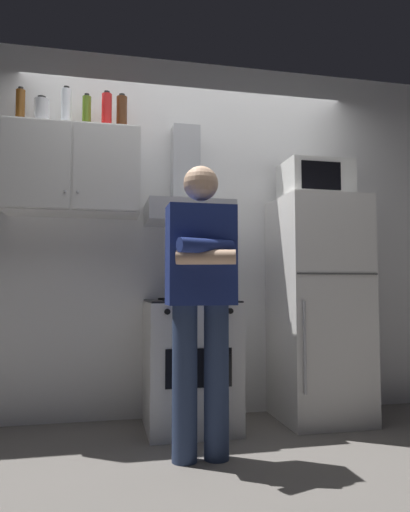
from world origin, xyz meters
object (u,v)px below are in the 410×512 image
range_hood (187,198)px  bottle_beer_brown (20,108)px  microwave (315,181)px  bottle_olive_oil (87,113)px  refrigerator (318,308)px  person_standing (201,296)px  cooking_pot (213,290)px  bottle_soda_red (107,111)px  stove_oven (190,363)px  bottle_canister_steel (41,112)px  bottle_vodka_clear (66,108)px  bottle_rum_dark (122,114)px  upper_cabinet (73,171)px

range_hood → bottle_beer_brown: 1.30m
microwave → bottle_olive_oil: bottle_olive_oil is taller
range_hood → refrigerator: (0.95, -0.13, -0.80)m
person_standing → cooking_pot: size_ratio=5.58×
bottle_soda_red → microwave: bearing=-2.9°
bottle_olive_oil → bottle_beer_brown: bottle_beer_brown is taller
stove_oven → bottle_canister_steel: bearing=173.4°
bottle_olive_oil → bottle_vodka_clear: bearing=-174.4°
person_standing → bottle_canister_steel: 1.74m
refrigerator → bottle_olive_oil: 2.17m
microwave → bottle_beer_brown: 2.16m
stove_oven → person_standing: 0.77m
refrigerator → bottle_rum_dark: size_ratio=5.93×
stove_oven → refrigerator: (0.95, 0.00, 0.37)m
bottle_vodka_clear → bottle_beer_brown: (-0.31, 0.03, -0.01)m
microwave → person_standing: size_ratio=0.29×
bottle_canister_steel → bottle_rum_dark: (0.54, -0.00, 0.03)m
person_standing → range_hood: bearing=86.1°
cooking_pot → bottle_canister_steel: 1.69m
bottle_canister_steel → stove_oven: bearing=-6.6°
microwave → bottle_canister_steel: (-1.97, 0.10, 0.41)m
cooking_pot → stove_oven: bearing=137.5°
cooking_pot → bottle_olive_oil: size_ratio=1.12×
bottle_canister_steel → bottle_soda_red: 0.44m
bottle_canister_steel → bottle_olive_oil: size_ratio=0.79×
refrigerator → bottle_canister_steel: 2.39m
bottle_rum_dark → range_hood: bearing=1.3°
refrigerator → bottle_olive_oil: (-1.67, 0.15, 1.37)m
range_hood → refrigerator: 1.25m
range_hood → bottle_rum_dark: 0.75m
upper_cabinet → microwave: bearing=-3.5°
microwave → upper_cabinet: bearing=176.5°
bottle_vodka_clear → cooking_pot: bearing=-14.3°
stove_oven → bottle_rum_dark: (-0.48, 0.12, 1.75)m
person_standing → bottle_olive_oil: size_ratio=6.23×
range_hood → bottle_soda_red: 0.82m
refrigerator → bottle_rum_dark: 1.99m
bottle_vodka_clear → upper_cabinet: bearing=-7.2°
person_standing → bottle_soda_red: (-0.53, 0.70, 1.28)m
upper_cabinet → bottle_canister_steel: 0.45m
bottle_rum_dark → bottle_olive_oil: size_ratio=1.03×
microwave → bottle_soda_red: bottle_soda_red is taller
cooking_pot → bottle_soda_red: (-0.71, 0.22, 1.25)m
bottle_olive_oil → bottle_vodka_clear: size_ratio=0.88×
bottle_rum_dark → bottle_vodka_clear: bottle_vodka_clear is taller
refrigerator → bottle_beer_brown: size_ratio=5.79×
cooking_pot → bottle_olive_oil: 1.53m
stove_oven → bottle_canister_steel: (-1.02, 0.12, 1.71)m
range_hood → bottle_vodka_clear: bottle_vodka_clear is taller
range_hood → bottle_rum_dark: size_ratio=2.78×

